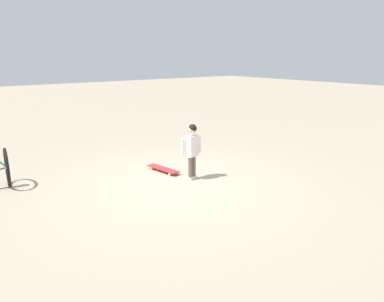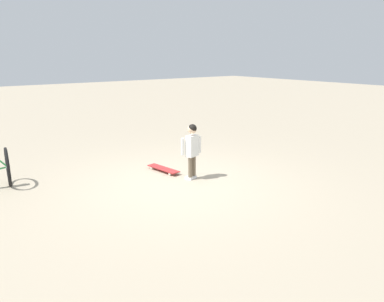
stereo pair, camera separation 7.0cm
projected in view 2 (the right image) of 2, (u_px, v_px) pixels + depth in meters
The scene contains 3 objects.
ground_plane at pixel (176, 185), 6.64m from camera, with size 50.00×50.00×0.00m, color tan.
child_person at pixel (192, 145), 6.77m from camera, with size 0.40×0.23×1.06m.
skateboard at pixel (163, 169), 7.36m from camera, with size 0.31×0.82×0.07m.
Camera 2 is at (3.53, 5.17, 2.30)m, focal length 34.07 mm.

